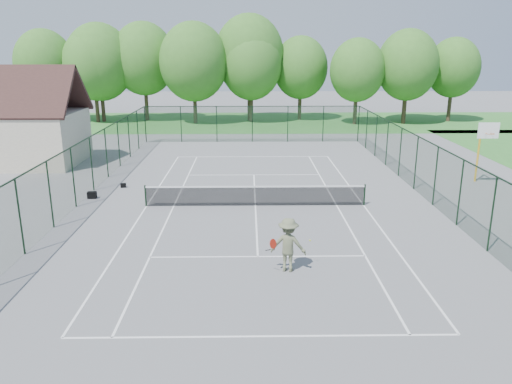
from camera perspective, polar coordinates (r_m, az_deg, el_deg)
The scene contains 11 objects.
ground at distance 25.17m, azimuth -0.07°, elevation -1.58°, with size 140.00×140.00×0.00m, color slate.
grass_far at distance 54.51m, azimuth -0.54°, elevation 8.03°, with size 80.00×16.00×0.01m, color #3B8434.
court_lines at distance 25.16m, azimuth -0.07°, elevation -1.57°, with size 11.05×23.85×0.01m.
tennis_net at distance 25.00m, azimuth -0.07°, elevation -0.33°, with size 11.08×0.08×1.10m.
fence_enclosure at distance 24.74m, azimuth -0.07°, elevation 1.86°, with size 18.05×36.05×3.02m.
utility_building at distance 37.68m, azimuth -25.69°, elevation 7.63°, with size 8.60×6.27×6.63m.
tree_line_far at distance 54.00m, azimuth -0.56°, elevation 14.33°, with size 39.40×6.40×9.70m.
basketball_goal at distance 31.58m, azimuth 24.60°, elevation 5.39°, with size 1.20×1.43×3.65m.
sports_bag_a at distance 27.74m, azimuth -18.23°, elevation -0.33°, with size 0.46×0.27×0.37m, color black.
sports_bag_b at distance 29.43m, azimuth -14.93°, elevation 0.74°, with size 0.32×0.19×0.25m, color black.
tennis_player at distance 17.71m, azimuth 3.71°, elevation -6.03°, with size 1.73×0.99×1.96m.
Camera 1 is at (-0.35, -23.98, 7.63)m, focal length 35.00 mm.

